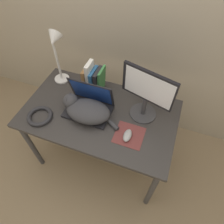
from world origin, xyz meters
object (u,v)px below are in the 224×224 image
computer_mouse (127,135)px  desk_lamp (56,49)px  laptop (89,105)px  external_monitor (147,93)px  cable_coil (40,116)px  cat (86,110)px  book_row (94,79)px

computer_mouse → desk_lamp: bearing=153.9°
laptop → external_monitor: (0.41, 0.10, 0.18)m
external_monitor → cable_coil: 0.82m
cat → book_row: bearing=102.3°
laptop → desk_lamp: size_ratio=0.70×
cat → computer_mouse: bearing=-11.7°
cat → book_row: (-0.07, 0.30, 0.04)m
laptop → cable_coil: bearing=-147.9°
laptop → external_monitor: 0.46m
book_row → desk_lamp: bearing=-173.8°
external_monitor → desk_lamp: 0.76m
cat → external_monitor: external_monitor is taller
laptop → cat: size_ratio=0.75×
external_monitor → cable_coil: external_monitor is taller
laptop → computer_mouse: (0.36, -0.14, -0.03)m
external_monitor → computer_mouse: 0.33m
laptop → desk_lamp: desk_lamp is taller
cat → computer_mouse: size_ratio=4.37×
desk_lamp → book_row: bearing=6.2°
cat → desk_lamp: bearing=142.1°
computer_mouse → cable_coil: size_ratio=0.55×
cat → computer_mouse: cat is taller
laptop → computer_mouse: laptop is taller
laptop → book_row: bearing=104.5°
external_monitor → desk_lamp: desk_lamp is taller
laptop → computer_mouse: size_ratio=3.29×
external_monitor → cable_coil: (-0.73, -0.31, -0.22)m
book_row → cat: bearing=-77.7°
external_monitor → cat: bearing=-157.1°
computer_mouse → cable_coil: 0.68m
laptop → external_monitor: size_ratio=0.85×
computer_mouse → cable_coil: computer_mouse is taller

